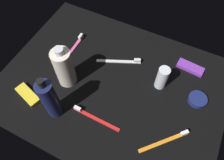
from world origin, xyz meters
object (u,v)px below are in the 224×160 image
at_px(toothbrush_red, 93,117).
at_px(deodorant_stick, 162,78).
at_px(toothbrush_pink, 73,48).
at_px(toothbrush_orange, 167,140).
at_px(lotion_bottle, 50,99).
at_px(snack_bar_yellow, 28,95).
at_px(toothbrush_white, 121,61).
at_px(cream_tin_left, 197,99).
at_px(snack_bar_purple, 190,67).
at_px(bodywash_bottle, 64,67).

bearing_deg(toothbrush_red, deodorant_stick, 54.86).
bearing_deg(toothbrush_pink, toothbrush_orange, -22.34).
distance_m(lotion_bottle, snack_bar_yellow, 0.15).
height_order(toothbrush_white, cream_tin_left, toothbrush_white).
bearing_deg(cream_tin_left, snack_bar_purple, 115.43).
relative_size(toothbrush_red, cream_tin_left, 2.70).
distance_m(lotion_bottle, toothbrush_red, 0.16).
height_order(lotion_bottle, bodywash_bottle, lotion_bottle).
distance_m(toothbrush_white, snack_bar_yellow, 0.38).
bearing_deg(toothbrush_white, snack_bar_yellow, -129.54).
relative_size(toothbrush_pink, snack_bar_purple, 1.73).
bearing_deg(lotion_bottle, deodorant_stick, 42.17).
bearing_deg(snack_bar_yellow, toothbrush_red, 23.83).
bearing_deg(bodywash_bottle, toothbrush_pink, 114.27).
xyz_separation_m(deodorant_stick, snack_bar_purple, (0.08, 0.13, -0.04)).
height_order(lotion_bottle, toothbrush_orange, lotion_bottle).
xyz_separation_m(snack_bar_purple, cream_tin_left, (0.06, -0.13, 0.00)).
bearing_deg(deodorant_stick, bodywash_bottle, -157.34).
relative_size(bodywash_bottle, snack_bar_purple, 1.78).
bearing_deg(toothbrush_white, bodywash_bottle, -130.98).
bearing_deg(lotion_bottle, toothbrush_red, 15.58).
height_order(deodorant_stick, toothbrush_white, deodorant_stick).
bearing_deg(snack_bar_purple, lotion_bottle, -128.45).
bearing_deg(bodywash_bottle, snack_bar_purple, 32.79).
relative_size(snack_bar_purple, cream_tin_left, 1.56).
xyz_separation_m(toothbrush_orange, snack_bar_purple, (-0.01, 0.32, 0.00)).
xyz_separation_m(lotion_bottle, snack_bar_purple, (0.38, 0.39, -0.08)).
distance_m(toothbrush_red, cream_tin_left, 0.38).
bearing_deg(snack_bar_purple, cream_tin_left, -59.26).
height_order(bodywash_bottle, toothbrush_orange, bodywash_bottle).
height_order(toothbrush_white, snack_bar_purple, toothbrush_white).
relative_size(toothbrush_orange, toothbrush_red, 0.78).
height_order(deodorant_stick, toothbrush_pink, deodorant_stick).
bearing_deg(toothbrush_pink, lotion_bottle, -70.54).
xyz_separation_m(toothbrush_red, snack_bar_purple, (0.24, 0.36, 0.00)).
distance_m(snack_bar_purple, cream_tin_left, 0.14).
relative_size(toothbrush_red, snack_bar_purple, 1.73).
bearing_deg(toothbrush_red, cream_tin_left, 36.54).
relative_size(deodorant_stick, snack_bar_yellow, 0.98).
relative_size(toothbrush_pink, snack_bar_yellow, 1.73).
xyz_separation_m(toothbrush_pink, snack_bar_yellow, (-0.03, -0.27, 0.00)).
relative_size(toothbrush_white, cream_tin_left, 2.54).
distance_m(snack_bar_yellow, cream_tin_left, 0.62).
distance_m(toothbrush_white, toothbrush_red, 0.26).
bearing_deg(deodorant_stick, snack_bar_yellow, -148.26).
bearing_deg(deodorant_stick, cream_tin_left, -0.95).
height_order(bodywash_bottle, deodorant_stick, bodywash_bottle).
xyz_separation_m(lotion_bottle, toothbrush_white, (0.12, 0.30, -0.09)).
relative_size(toothbrush_pink, cream_tin_left, 2.70).
height_order(lotion_bottle, snack_bar_purple, lotion_bottle).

